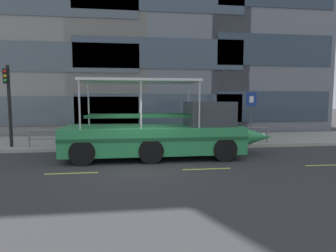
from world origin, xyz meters
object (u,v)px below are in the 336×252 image
object	(u,v)px
duck_tour_boat	(166,133)
pedestrian_near_bow	(220,123)
parking_sign	(251,108)
traffic_light_pole	(9,98)

from	to	relation	value
duck_tour_boat	pedestrian_near_bow	bearing A→B (deg)	44.47
parking_sign	duck_tour_boat	xyz separation A→B (m)	(-5.19, -2.93, -0.98)
parking_sign	duck_tour_boat	distance (m)	6.04
parking_sign	duck_tour_boat	size ratio (longest dim) A/B	0.29
parking_sign	pedestrian_near_bow	world-z (taller)	parking_sign
parking_sign	traffic_light_pole	bearing A→B (deg)	-178.46
traffic_light_pole	pedestrian_near_bow	size ratio (longest dim) A/B	2.44
pedestrian_near_bow	traffic_light_pole	bearing A→B (deg)	-175.06
duck_tour_boat	traffic_light_pole	bearing A→B (deg)	160.92
traffic_light_pole	parking_sign	xyz separation A→B (m)	(12.69, 0.34, -0.59)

